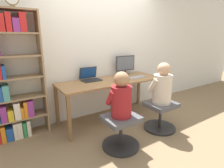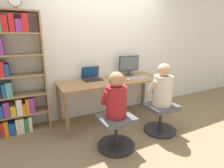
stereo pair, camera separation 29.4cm
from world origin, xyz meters
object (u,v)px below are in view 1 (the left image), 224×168
(keyboard, at_px, (136,77))
(office_chair_left, at_px, (160,115))
(person_at_laptop, at_px, (121,97))
(office_chair_right, at_px, (121,130))
(bookshelf, at_px, (7,81))
(desktop_monitor, at_px, (125,65))
(laptop, at_px, (90,78))
(person_at_monitor, at_px, (162,86))

(keyboard, bearing_deg, office_chair_left, -91.93)
(person_at_laptop, bearing_deg, office_chair_right, -90.00)
(person_at_laptop, distance_m, bookshelf, 1.63)
(office_chair_left, bearing_deg, office_chair_right, -176.50)
(office_chair_left, bearing_deg, desktop_monitor, 88.91)
(keyboard, height_order, office_chair_right, keyboard)
(laptop, relative_size, person_at_laptop, 0.55)
(office_chair_right, distance_m, person_at_monitor, 1.00)
(person_at_laptop, bearing_deg, keyboard, 39.33)
(office_chair_right, distance_m, bookshelf, 1.75)
(person_at_monitor, height_order, bookshelf, bookshelf)
(person_at_laptop, bearing_deg, bookshelf, 139.85)
(desktop_monitor, xyz_separation_m, office_chair_right, (-0.88, -1.07, -0.72))
(desktop_monitor, height_order, bookshelf, bookshelf)
(office_chair_left, xyz_separation_m, person_at_monitor, (-0.00, 0.00, 0.51))
(person_at_monitor, bearing_deg, desktop_monitor, 88.91)
(laptop, height_order, bookshelf, bookshelf)
(desktop_monitor, relative_size, keyboard, 1.20)
(desktop_monitor, xyz_separation_m, office_chair_left, (-0.02, -1.02, -0.72))
(person_at_monitor, relative_size, bookshelf, 0.35)
(office_chair_left, bearing_deg, laptop, 129.65)
(laptop, distance_m, office_chair_left, 1.38)
(keyboard, bearing_deg, desktop_monitor, 90.55)
(keyboard, relative_size, office_chair_right, 0.72)
(person_at_monitor, bearing_deg, office_chair_left, -90.00)
(office_chair_right, bearing_deg, person_at_laptop, 90.00)
(laptop, distance_m, office_chair_right, 1.17)
(keyboard, distance_m, bookshelf, 2.15)
(office_chair_right, xyz_separation_m, bookshelf, (-1.24, 1.05, 0.65))
(person_at_monitor, bearing_deg, office_chair_right, -176.20)
(desktop_monitor, relative_size, bookshelf, 0.24)
(laptop, bearing_deg, keyboard, -19.92)
(office_chair_left, bearing_deg, person_at_laptop, -176.76)
(person_at_laptop, xyz_separation_m, bookshelf, (-1.24, 1.04, 0.16))
(office_chair_left, relative_size, office_chair_right, 1.00)
(laptop, xyz_separation_m, office_chair_right, (-0.05, -1.02, -0.55))
(desktop_monitor, bearing_deg, person_at_monitor, -91.09)
(desktop_monitor, height_order, office_chair_left, desktop_monitor)
(office_chair_left, distance_m, person_at_monitor, 0.51)
(person_at_laptop, bearing_deg, desktop_monitor, 50.61)
(laptop, distance_m, person_at_monitor, 1.26)
(office_chair_right, distance_m, person_at_laptop, 0.49)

